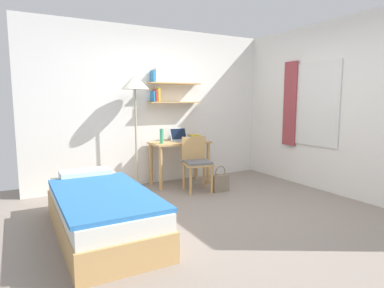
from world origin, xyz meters
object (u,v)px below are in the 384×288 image
(desk_chair, at_px, (196,161))
(handbag, at_px, (220,182))
(laptop, at_px, (179,138))
(book_stack, at_px, (195,138))
(desk, at_px, (180,150))
(water_bottle, at_px, (162,136))
(bed, at_px, (101,211))
(standing_lamp, at_px, (135,88))

(desk_chair, distance_m, handbag, 0.50)
(laptop, height_order, book_stack, laptop)
(desk, bearing_deg, water_bottle, -170.16)
(bed, height_order, handbag, bed)
(standing_lamp, height_order, laptop, standing_lamp)
(bed, bearing_deg, desk, 40.91)
(book_stack, distance_m, handbag, 0.97)
(laptop, distance_m, handbag, 1.08)
(bed, bearing_deg, laptop, 41.91)
(water_bottle, height_order, book_stack, water_bottle)
(standing_lamp, distance_m, book_stack, 1.35)
(standing_lamp, bearing_deg, handbag, -32.82)
(water_bottle, relative_size, handbag, 0.59)
(bed, xyz_separation_m, handbag, (2.01, 0.72, -0.10))
(bed, distance_m, water_bottle, 2.00)
(book_stack, height_order, handbag, book_stack)
(standing_lamp, bearing_deg, water_bottle, -7.86)
(book_stack, bearing_deg, laptop, 164.53)
(desk, relative_size, desk_chair, 1.16)
(bed, bearing_deg, water_bottle, 46.43)
(bed, relative_size, laptop, 6.44)
(desk_chair, height_order, standing_lamp, standing_lamp)
(laptop, bearing_deg, water_bottle, -158.82)
(laptop, bearing_deg, book_stack, -15.47)
(desk, relative_size, standing_lamp, 0.54)
(desk, height_order, laptop, laptop)
(desk_chair, relative_size, standing_lamp, 0.47)
(desk_chair, distance_m, water_bottle, 0.69)
(handbag, bearing_deg, water_bottle, 136.69)
(bed, height_order, standing_lamp, standing_lamp)
(desk, xyz_separation_m, laptop, (0.05, 0.09, 0.21))
(desk_chair, xyz_separation_m, book_stack, (0.25, 0.50, 0.30))
(bed, height_order, desk, desk)
(desk_chair, xyz_separation_m, water_bottle, (-0.40, 0.42, 0.37))
(desk, xyz_separation_m, handbag, (0.35, -0.72, -0.43))
(bed, relative_size, book_stack, 7.91)
(bed, distance_m, desk, 2.23)
(bed, distance_m, laptop, 2.36)
(bed, height_order, laptop, laptop)
(standing_lamp, xyz_separation_m, handbag, (1.11, -0.71, -1.46))
(laptop, bearing_deg, bed, -138.09)
(bed, height_order, water_bottle, water_bottle)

